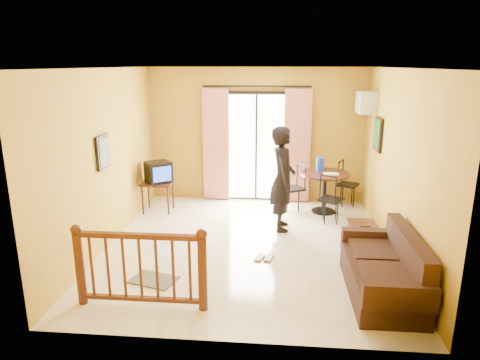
# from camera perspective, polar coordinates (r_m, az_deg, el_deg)

# --- Properties ---
(ground) EXTENTS (5.00, 5.00, 0.00)m
(ground) POSITION_cam_1_polar(r_m,az_deg,el_deg) (7.03, 1.03, -8.75)
(ground) COLOR beige
(ground) RESTS_ON ground
(room_shell) EXTENTS (5.00, 5.00, 5.00)m
(room_shell) POSITION_cam_1_polar(r_m,az_deg,el_deg) (6.53, 1.10, 5.04)
(room_shell) COLOR white
(room_shell) RESTS_ON ground
(balcony_door) EXTENTS (2.25, 0.14, 2.46)m
(balcony_door) POSITION_cam_1_polar(r_m,az_deg,el_deg) (9.01, 2.18, 4.53)
(balcony_door) COLOR black
(balcony_door) RESTS_ON ground
(tv_table) EXTENTS (0.61, 0.51, 0.61)m
(tv_table) POSITION_cam_1_polar(r_m,az_deg,el_deg) (8.60, -10.94, -0.76)
(tv_table) COLOR black
(tv_table) RESTS_ON ground
(television) EXTENTS (0.61, 0.60, 0.41)m
(television) POSITION_cam_1_polar(r_m,az_deg,el_deg) (8.52, -10.83, 1.05)
(television) COLOR black
(television) RESTS_ON tv_table
(picture_left) EXTENTS (0.05, 0.42, 0.52)m
(picture_left) POSITION_cam_1_polar(r_m,az_deg,el_deg) (6.88, -17.81, 3.55)
(picture_left) COLOR black
(picture_left) RESTS_ON room_shell
(dining_table) EXTENTS (0.96, 0.96, 0.80)m
(dining_table) POSITION_cam_1_polar(r_m,az_deg,el_deg) (8.54, 11.24, -0.13)
(dining_table) COLOR black
(dining_table) RESTS_ON ground
(water_jug) EXTENTS (0.15, 0.15, 0.28)m
(water_jug) POSITION_cam_1_polar(r_m,az_deg,el_deg) (8.57, 10.63, 2.03)
(water_jug) COLOR #1536CD
(water_jug) RESTS_ON dining_table
(serving_tray) EXTENTS (0.28, 0.18, 0.02)m
(serving_tray) POSITION_cam_1_polar(r_m,az_deg,el_deg) (8.41, 12.06, 0.82)
(serving_tray) COLOR #F4E1D0
(serving_tray) RESTS_ON dining_table
(dining_chairs) EXTENTS (1.67, 1.58, 0.95)m
(dining_chairs) POSITION_cam_1_polar(r_m,az_deg,el_deg) (8.69, 11.01, -4.24)
(dining_chairs) COLOR black
(dining_chairs) RESTS_ON ground
(air_conditioner) EXTENTS (0.31, 0.60, 0.40)m
(air_conditioner) POSITION_cam_1_polar(r_m,az_deg,el_deg) (8.55, 16.43, 9.88)
(air_conditioner) COLOR silver
(air_conditioner) RESTS_ON room_shell
(botanical_print) EXTENTS (0.05, 0.50, 0.60)m
(botanical_print) POSITION_cam_1_polar(r_m,az_deg,el_deg) (8.00, 17.91, 5.82)
(botanical_print) COLOR black
(botanical_print) RESTS_ON room_shell
(coffee_table) EXTENTS (0.46, 0.82, 0.37)m
(coffee_table) POSITION_cam_1_polar(r_m,az_deg,el_deg) (7.10, 16.24, -6.99)
(coffee_table) COLOR black
(coffee_table) RESTS_ON ground
(bowl) EXTENTS (0.20, 0.20, 0.06)m
(bowl) POSITION_cam_1_polar(r_m,az_deg,el_deg) (7.06, 16.32, -5.81)
(bowl) COLOR brown
(bowl) RESTS_ON coffee_table
(sofa) EXTENTS (0.80, 1.73, 0.83)m
(sofa) POSITION_cam_1_polar(r_m,az_deg,el_deg) (5.83, 18.91, -11.56)
(sofa) COLOR black
(sofa) RESTS_ON ground
(standing_person) EXTENTS (0.48, 0.70, 1.84)m
(standing_person) POSITION_cam_1_polar(r_m,az_deg,el_deg) (7.48, 5.70, 0.15)
(standing_person) COLOR black
(standing_person) RESTS_ON ground
(stair_balustrade) EXTENTS (1.63, 0.13, 1.04)m
(stair_balustrade) POSITION_cam_1_polar(r_m,az_deg,el_deg) (5.30, -13.19, -10.83)
(stair_balustrade) COLOR #471E0F
(stair_balustrade) RESTS_ON ground
(doormat) EXTENTS (0.69, 0.55, 0.02)m
(doormat) POSITION_cam_1_polar(r_m,az_deg,el_deg) (6.11, -11.43, -12.89)
(doormat) COLOR #555144
(doormat) RESTS_ON ground
(sandals) EXTENTS (0.30, 0.27, 0.03)m
(sandals) POSITION_cam_1_polar(r_m,az_deg,el_deg) (6.59, 3.24, -10.33)
(sandals) COLOR brown
(sandals) RESTS_ON ground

